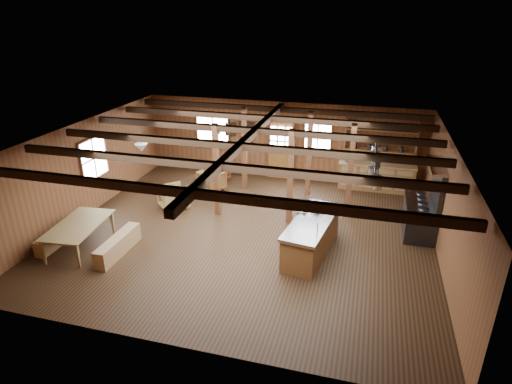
% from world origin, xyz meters
% --- Properties ---
extents(room, '(10.04, 9.04, 2.84)m').
position_xyz_m(room, '(0.00, 0.00, 1.40)').
color(room, black).
rests_on(room, ground).
extents(ceiling_joists, '(9.80, 8.82, 0.18)m').
position_xyz_m(ceiling_joists, '(0.00, 0.18, 2.68)').
color(ceiling_joists, black).
rests_on(ceiling_joists, ceiling).
extents(timber_posts, '(3.95, 2.35, 2.80)m').
position_xyz_m(timber_posts, '(0.52, 2.08, 1.40)').
color(timber_posts, '#3F2012').
rests_on(timber_posts, floor).
extents(back_door, '(1.02, 0.08, 2.15)m').
position_xyz_m(back_door, '(0.00, 4.45, 0.88)').
color(back_door, brown).
rests_on(back_door, floor).
extents(window_back_left, '(1.32, 0.06, 1.32)m').
position_xyz_m(window_back_left, '(-2.60, 4.46, 1.60)').
color(window_back_left, white).
rests_on(window_back_left, wall_back).
extents(window_back_right, '(1.02, 0.06, 1.32)m').
position_xyz_m(window_back_right, '(1.30, 4.46, 1.60)').
color(window_back_right, white).
rests_on(window_back_right, wall_back).
extents(window_left, '(0.14, 1.24, 1.32)m').
position_xyz_m(window_left, '(-4.96, 0.50, 1.60)').
color(window_left, white).
rests_on(window_left, wall_back).
extents(notice_boards, '(1.08, 0.03, 0.90)m').
position_xyz_m(notice_boards, '(-1.50, 4.46, 1.64)').
color(notice_boards, beige).
rests_on(notice_boards, wall_back).
extents(back_counter, '(2.55, 0.60, 2.45)m').
position_xyz_m(back_counter, '(3.40, 4.20, 0.60)').
color(back_counter, brown).
rests_on(back_counter, floor).
extents(pendant_lamps, '(1.86, 2.36, 0.66)m').
position_xyz_m(pendant_lamps, '(-2.25, 1.00, 2.25)').
color(pendant_lamps, '#2D2D2F').
rests_on(pendant_lamps, ceiling).
extents(pot_rack, '(0.35, 3.00, 0.44)m').
position_xyz_m(pot_rack, '(3.24, 0.31, 2.25)').
color(pot_rack, '#2D2D2F').
rests_on(pot_rack, ceiling).
extents(kitchen_island, '(1.25, 2.60, 1.20)m').
position_xyz_m(kitchen_island, '(1.87, -0.56, 0.48)').
color(kitchen_island, brown).
rests_on(kitchen_island, floor).
extents(step_stool, '(0.45, 0.38, 0.35)m').
position_xyz_m(step_stool, '(2.11, 1.33, 0.17)').
color(step_stool, olive).
rests_on(step_stool, floor).
extents(commercial_range, '(0.85, 1.66, 2.05)m').
position_xyz_m(commercial_range, '(4.65, 1.29, 0.65)').
color(commercial_range, '#2D2D2F').
rests_on(commercial_range, floor).
extents(dining_table, '(1.29, 2.07, 0.69)m').
position_xyz_m(dining_table, '(-3.90, -1.87, 0.35)').
color(dining_table, olive).
rests_on(dining_table, floor).
extents(bench_wall, '(0.28, 1.50, 0.41)m').
position_xyz_m(bench_wall, '(-4.65, -1.87, 0.21)').
color(bench_wall, olive).
rests_on(bench_wall, floor).
extents(bench_aisle, '(0.32, 1.71, 0.47)m').
position_xyz_m(bench_aisle, '(-2.85, -1.87, 0.24)').
color(bench_aisle, olive).
rests_on(bench_aisle, floor).
extents(armchair_a, '(0.99, 0.99, 0.65)m').
position_xyz_m(armchair_a, '(-2.15, 3.75, 0.32)').
color(armchair_a, brown).
rests_on(armchair_a, floor).
extents(armchair_b, '(1.02, 1.03, 0.70)m').
position_xyz_m(armchair_b, '(-2.03, 2.69, 0.35)').
color(armchair_b, brown).
rests_on(armchair_b, floor).
extents(armchair_c, '(1.12, 1.12, 0.73)m').
position_xyz_m(armchair_c, '(-2.65, 1.00, 0.37)').
color(armchair_c, olive).
rests_on(armchair_c, floor).
extents(counter_pot, '(0.34, 0.34, 0.20)m').
position_xyz_m(counter_pot, '(1.82, 0.10, 1.04)').
color(counter_pot, silver).
rests_on(counter_pot, kitchen_island).
extents(bowl, '(0.31, 0.31, 0.07)m').
position_xyz_m(bowl, '(1.53, -0.19, 0.97)').
color(bowl, silver).
rests_on(bowl, kitchen_island).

